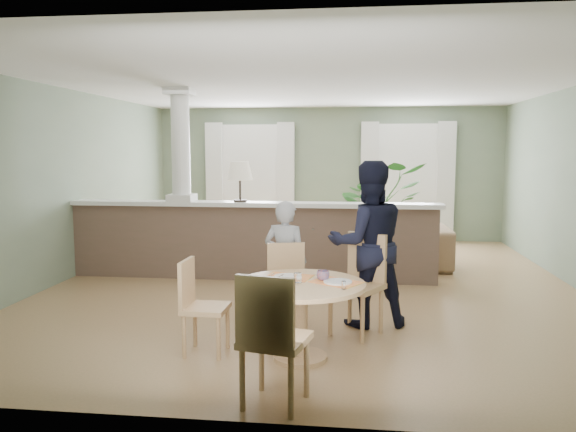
# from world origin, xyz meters

# --- Properties ---
(ground) EXTENTS (8.00, 8.00, 0.00)m
(ground) POSITION_xyz_m (0.00, 0.00, 0.00)
(ground) COLOR tan
(ground) RESTS_ON ground
(room_shell) EXTENTS (7.02, 8.02, 2.71)m
(room_shell) POSITION_xyz_m (-0.03, 0.63, 1.81)
(room_shell) COLOR gray
(room_shell) RESTS_ON ground
(pony_wall) EXTENTS (5.32, 0.38, 2.70)m
(pony_wall) POSITION_xyz_m (-0.99, 0.20, 0.71)
(pony_wall) COLOR brown
(pony_wall) RESTS_ON ground
(sofa) EXTENTS (3.15, 1.31, 0.91)m
(sofa) POSITION_xyz_m (0.47, 1.35, 0.45)
(sofa) COLOR olive
(sofa) RESTS_ON ground
(houseplant) EXTENTS (1.92, 1.85, 1.64)m
(houseplant) POSITION_xyz_m (0.96, 2.06, 0.82)
(houseplant) COLOR #326E2C
(houseplant) RESTS_ON ground
(dining_table) EXTENTS (1.14, 1.14, 0.78)m
(dining_table) POSITION_xyz_m (0.10, -2.79, 0.55)
(dining_table) COLOR tan
(dining_table) RESTS_ON ground
(chair_far_boy) EXTENTS (0.48, 0.48, 0.89)m
(chair_far_boy) POSITION_xyz_m (-0.11, -2.04, 0.49)
(chair_far_boy) COLOR tan
(chair_far_boy) RESTS_ON ground
(chair_far_man) EXTENTS (0.62, 0.62, 1.00)m
(chair_far_man) POSITION_xyz_m (0.62, -2.00, 0.55)
(chair_far_man) COLOR tan
(chair_far_man) RESTS_ON ground
(chair_near) EXTENTS (0.53, 0.53, 0.99)m
(chair_near) POSITION_xyz_m (-0.02, -3.78, 0.55)
(chair_near) COLOR tan
(chair_near) RESTS_ON ground
(chair_side) EXTENTS (0.40, 0.40, 0.86)m
(chair_side) POSITION_xyz_m (-0.83, -2.75, 0.47)
(chair_side) COLOR tan
(chair_side) RESTS_ON ground
(child_person) EXTENTS (0.53, 0.41, 1.30)m
(child_person) POSITION_xyz_m (-0.18, -1.67, 0.65)
(child_person) COLOR #9B9BA0
(child_person) RESTS_ON ground
(man_person) EXTENTS (0.98, 0.84, 1.73)m
(man_person) POSITION_xyz_m (0.70, -1.73, 0.86)
(man_person) COLOR black
(man_person) RESTS_ON ground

